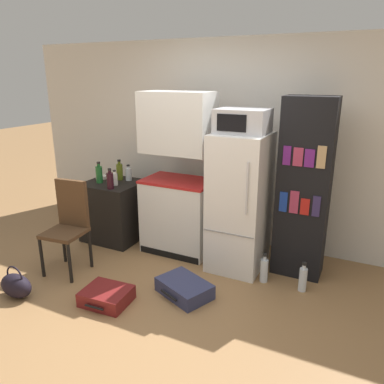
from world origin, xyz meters
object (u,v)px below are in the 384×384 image
(bookshelf, at_px, (304,190))
(water_bottle_middle, at_px, (264,270))
(bottle_olive_oil, at_px, (120,171))
(handbag, at_px, (16,285))
(suitcase_small_flat, at_px, (107,296))
(refrigerator, at_px, (240,202))
(side_table, at_px, (115,210))
(bottle_green_tall, at_px, (99,174))
(chair, at_px, (69,219))
(suitcase_large_flat, at_px, (184,288))
(bottle_clear_short, at_px, (129,174))
(kitchen_hutch, at_px, (178,181))
(water_bottle_front, at_px, (303,279))
(bottle_milk_white, at_px, (115,179))
(bottle_wine_dark, at_px, (110,180))
(bowl, at_px, (101,177))
(microwave, at_px, (243,121))

(bookshelf, height_order, water_bottle_middle, bookshelf)
(bottle_olive_oil, relative_size, handbag, 0.75)
(suitcase_small_flat, distance_m, handbag, 0.92)
(bottle_olive_oil, distance_m, suitcase_small_flat, 1.85)
(bottle_olive_oil, height_order, water_bottle_middle, bottle_olive_oil)
(refrigerator, bearing_deg, side_table, -179.97)
(refrigerator, xyz_separation_m, water_bottle_middle, (0.38, -0.22, -0.63))
(bottle_green_tall, bearing_deg, refrigerator, 2.51)
(bottle_green_tall, bearing_deg, suitcase_small_flat, -50.03)
(chair, xyz_separation_m, handbag, (-0.08, -0.70, -0.46))
(suitcase_large_flat, relative_size, water_bottle_middle, 1.93)
(bottle_clear_short, distance_m, handbag, 1.91)
(side_table, height_order, chair, chair)
(side_table, distance_m, water_bottle_middle, 2.13)
(side_table, bearing_deg, bottle_clear_short, 54.25)
(bottle_olive_oil, bearing_deg, kitchen_hutch, -5.57)
(handbag, relative_size, water_bottle_front, 1.14)
(bottle_olive_oil, relative_size, chair, 0.27)
(bottle_milk_white, relative_size, handbag, 0.54)
(suitcase_small_flat, bearing_deg, bottle_green_tall, 125.71)
(suitcase_large_flat, bearing_deg, bottle_milk_white, 174.73)
(kitchen_hutch, distance_m, refrigerator, 0.81)
(side_table, bearing_deg, refrigerator, 0.03)
(bottle_clear_short, distance_m, water_bottle_front, 2.52)
(bottle_wine_dark, bearing_deg, bottle_clear_short, 93.39)
(bottle_green_tall, distance_m, suitcase_small_flat, 1.76)
(side_table, relative_size, refrigerator, 0.51)
(refrigerator, bearing_deg, bottle_olive_oil, 175.04)
(water_bottle_middle, bearing_deg, suitcase_large_flat, -136.89)
(bookshelf, relative_size, bottle_green_tall, 6.99)
(bottle_milk_white, distance_m, bowl, 0.40)
(bottle_green_tall, relative_size, handbag, 0.76)
(bottle_milk_white, bearing_deg, water_bottle_middle, -3.82)
(chair, bearing_deg, handbag, -102.77)
(bottle_olive_oil, bearing_deg, handbag, -90.38)
(chair, bearing_deg, bottle_olive_oil, 88.03)
(bowl, relative_size, chair, 0.15)
(bottle_green_tall, bearing_deg, microwave, 2.46)
(bottle_green_tall, xyz_separation_m, chair, (0.22, -0.81, -0.30))
(bottle_olive_oil, distance_m, bowl, 0.28)
(bottle_green_tall, bearing_deg, bottle_olive_oil, 57.28)
(bottle_olive_oil, bearing_deg, refrigerator, -4.96)
(bottle_clear_short, distance_m, suitcase_large_flat, 1.85)
(bottle_green_tall, relative_size, water_bottle_front, 0.86)
(bowl, distance_m, water_bottle_front, 2.85)
(chair, height_order, suitcase_small_flat, chair)
(bottle_clear_short, height_order, bowl, bottle_clear_short)
(suitcase_large_flat, bearing_deg, microwave, 95.39)
(water_bottle_front, relative_size, water_bottle_middle, 0.98)
(bottle_olive_oil, xyz_separation_m, chair, (0.07, -1.04, -0.30))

